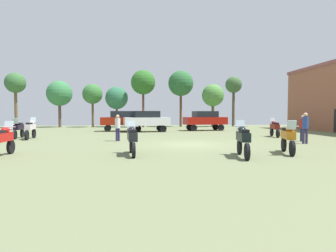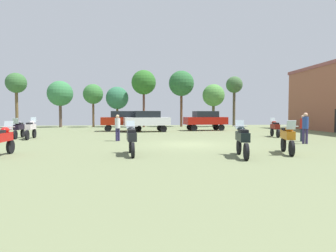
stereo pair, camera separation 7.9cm
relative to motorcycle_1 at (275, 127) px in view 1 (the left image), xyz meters
The scene contains 22 objects.
ground_plane 8.61m from the motorcycle_1, 148.48° to the right, with size 44.00×52.00×0.02m.
motorcycle_1 is the anchor object (origin of this frame).
motorcycle_2 17.72m from the motorcycle_1, behind, with size 0.62×2.30×1.50m.
motorcycle_3 11.03m from the motorcycle_1, 122.44° to the right, with size 0.69×2.26×1.49m.
motorcycle_4 9.33m from the motorcycle_1, 112.74° to the right, with size 0.79×2.14×1.49m.
motorcycle_5 18.76m from the motorcycle_1, behind, with size 0.62×2.15×1.45m.
motorcycle_6 17.80m from the motorcycle_1, 152.39° to the right, with size 0.62×2.17×1.45m.
motorcycle_9 13.36m from the motorcycle_1, 141.41° to the right, with size 0.62×2.18×1.46m.
car_1 11.59m from the motorcycle_1, 145.80° to the left, with size 4.53×2.47×2.00m.
car_2 14.30m from the motorcycle_1, 146.58° to the left, with size 4.43×2.14×2.00m.
car_3 8.90m from the motorcycle_1, 113.27° to the left, with size 4.51×2.37×2.00m.
person_1 4.89m from the motorcycle_1, 96.15° to the right, with size 0.44×0.44×1.82m.
person_2 3.52m from the motorcycle_1, 88.04° to the right, with size 0.38×0.38×1.67m.
person_3 11.79m from the motorcycle_1, 169.22° to the right, with size 0.48×0.48×1.70m.
tree_1 29.97m from the motorcycle_1, 148.70° to the left, with size 2.43×2.43×6.69m.
tree_2 17.93m from the motorcycle_1, 106.48° to the left, with size 3.33×3.33×7.39m.
tree_3 26.59m from the motorcycle_1, 140.99° to the left, with size 3.19×3.19×5.91m.
tree_4 23.39m from the motorcycle_1, 134.86° to the left, with size 2.54×2.54×5.52m.
tree_5 17.48m from the motorcycle_1, 82.05° to the left, with size 2.22×2.22×6.74m.
tree_6 19.24m from the motorcycle_1, 121.99° to the left, with size 3.12×3.12×7.29m.
tree_7 16.43m from the motorcycle_1, 92.38° to the left, with size 2.91×2.91×5.61m.
tree_8 21.67m from the motorcycle_1, 128.32° to the left, with size 2.93×2.93×5.25m.
Camera 1 is at (-2.71, -15.91, 1.81)m, focal length 30.03 mm.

